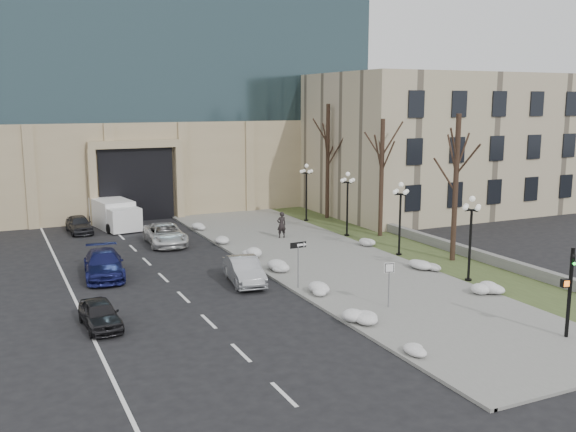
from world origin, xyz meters
name	(u,v)px	position (x,y,z in m)	size (l,w,h in m)	color
ground	(408,344)	(0.00, 0.00, 0.00)	(160.00, 160.00, 0.00)	black
sidewalk	(321,258)	(3.50, 14.00, 0.06)	(9.00, 40.00, 0.12)	gray
curb	(254,266)	(-1.00, 14.00, 0.07)	(0.30, 40.00, 0.14)	gray
grass_strip	(407,248)	(10.00, 14.00, 0.05)	(4.00, 40.00, 0.10)	#3A4723
stone_wall	(414,236)	(12.00, 16.00, 0.35)	(0.50, 30.00, 0.70)	gray
office_tower	(124,7)	(-2.01, 43.58, 18.49)	(40.00, 24.70, 36.00)	tan
classical_building	(427,142)	(22.00, 27.98, 6.00)	(22.00, 18.12, 12.00)	tan
car_a	(100,314)	(-11.00, 7.30, 0.61)	(1.44, 3.58, 1.22)	black
car_b	(244,271)	(-2.82, 11.01, 0.72)	(1.52, 4.35, 1.43)	#9EA1A5
car_c	(104,264)	(-9.45, 15.54, 0.74)	(2.08, 5.12, 1.49)	navy
car_d	(165,234)	(-4.23, 22.18, 0.72)	(2.39, 5.17, 1.44)	silver
car_e	(79,224)	(-9.04, 28.81, 0.67)	(1.58, 3.92, 1.33)	#2D2D32
pedestrian	(281,225)	(3.68, 20.30, 1.06)	(0.69, 0.45, 1.88)	black
box_truck	(112,214)	(-6.35, 30.15, 1.05)	(3.33, 7.09, 2.16)	silver
one_way_sign	(301,250)	(-0.55, 8.68, 2.11)	(0.95, 0.25, 2.56)	slate
keep_sign	(389,275)	(1.73, 3.97, 1.68)	(0.48, 0.19, 2.28)	slate
traffic_signal	(569,295)	(6.17, -2.41, 1.94)	(0.67, 0.89, 3.90)	black
snow_clump_a	(422,351)	(-0.43, -1.50, 0.30)	(1.10, 1.60, 0.36)	white
snow_clump_b	(365,318)	(-0.42, 2.65, 0.30)	(1.10, 1.60, 0.36)	white
snow_clump_c	(316,291)	(-0.47, 7.17, 0.30)	(1.10, 1.60, 0.36)	white
snow_clump_d	(274,269)	(-0.56, 12.09, 0.30)	(1.10, 1.60, 0.36)	white
snow_clump_e	(248,255)	(-0.71, 15.72, 0.30)	(1.10, 1.60, 0.36)	white
snow_clump_f	(222,241)	(-0.76, 20.46, 0.30)	(1.10, 1.60, 0.36)	white
snow_clump_g	(199,228)	(-0.83, 25.40, 0.30)	(1.10, 1.60, 0.36)	white
snow_clump_h	(491,291)	(7.53, 3.42, 0.30)	(1.10, 1.60, 0.36)	white
snow_clump_i	(427,266)	(7.65, 8.79, 0.30)	(1.10, 1.60, 0.36)	white
snow_clump_j	(369,243)	(7.86, 15.37, 0.30)	(1.10, 1.60, 0.36)	white
lamppost_a	(471,227)	(8.30, 6.00, 3.07)	(1.18, 1.18, 4.76)	black
lamppost_b	(400,209)	(8.30, 12.50, 3.07)	(1.18, 1.18, 4.76)	black
lamppost_c	(347,195)	(8.30, 19.00, 3.07)	(1.18, 1.18, 4.76)	black
lamppost_d	(306,185)	(8.30, 25.50, 3.07)	(1.18, 1.18, 4.76)	black
tree_near	(457,167)	(10.50, 10.00, 5.83)	(3.20, 3.20, 9.00)	black
tree_mid	(382,161)	(10.50, 18.00, 5.50)	(3.20, 3.20, 8.50)	black
tree_far	(328,145)	(10.50, 26.00, 6.15)	(3.20, 3.20, 9.50)	black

